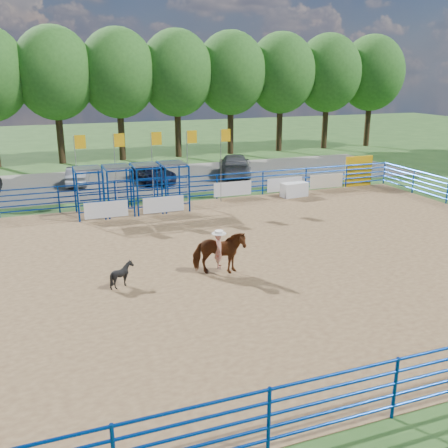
{
  "coord_description": "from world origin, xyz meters",
  "views": [
    {
      "loc": [
        -6.67,
        -17.4,
        7.28
      ],
      "look_at": [
        0.13,
        1.0,
        1.3
      ],
      "focal_mm": 40.0,
      "sensor_mm": 36.0,
      "label": 1
    }
  ],
  "objects_px": {
    "car_b": "(78,175)",
    "car_c": "(153,173)",
    "horse_and_rider": "(219,251)",
    "announcer_table": "(294,190)",
    "calf": "(122,274)",
    "car_d": "(235,165)"
  },
  "relations": [
    {
      "from": "calf",
      "to": "car_c",
      "type": "relative_size",
      "value": 0.2
    },
    {
      "from": "announcer_table",
      "to": "car_b",
      "type": "height_order",
      "value": "car_b"
    },
    {
      "from": "horse_and_rider",
      "to": "car_d",
      "type": "height_order",
      "value": "horse_and_rider"
    },
    {
      "from": "calf",
      "to": "car_b",
      "type": "height_order",
      "value": "car_b"
    },
    {
      "from": "car_b",
      "to": "calf",
      "type": "bearing_deg",
      "value": 98.97
    },
    {
      "from": "car_d",
      "to": "car_b",
      "type": "bearing_deg",
      "value": 14.56
    },
    {
      "from": "announcer_table",
      "to": "car_c",
      "type": "height_order",
      "value": "car_c"
    },
    {
      "from": "announcer_table",
      "to": "car_c",
      "type": "bearing_deg",
      "value": 134.71
    },
    {
      "from": "announcer_table",
      "to": "horse_and_rider",
      "type": "height_order",
      "value": "horse_and_rider"
    },
    {
      "from": "calf",
      "to": "car_b",
      "type": "relative_size",
      "value": 0.24
    },
    {
      "from": "calf",
      "to": "car_d",
      "type": "bearing_deg",
      "value": -18.45
    },
    {
      "from": "horse_and_rider",
      "to": "car_d",
      "type": "relative_size",
      "value": 0.44
    },
    {
      "from": "horse_and_rider",
      "to": "car_b",
      "type": "height_order",
      "value": "horse_and_rider"
    },
    {
      "from": "horse_and_rider",
      "to": "car_d",
      "type": "bearing_deg",
      "value": 66.76
    },
    {
      "from": "announcer_table",
      "to": "car_d",
      "type": "distance_m",
      "value": 7.39
    },
    {
      "from": "car_d",
      "to": "announcer_table",
      "type": "bearing_deg",
      "value": 116.6
    },
    {
      "from": "car_d",
      "to": "calf",
      "type": "bearing_deg",
      "value": 76.0
    },
    {
      "from": "car_c",
      "to": "car_d",
      "type": "bearing_deg",
      "value": -4.64
    },
    {
      "from": "horse_and_rider",
      "to": "car_d",
      "type": "xyz_separation_m",
      "value": [
        7.38,
        17.19,
        -0.13
      ]
    },
    {
      "from": "car_b",
      "to": "car_c",
      "type": "xyz_separation_m",
      "value": [
        4.98,
        -0.95,
        0.02
      ]
    },
    {
      "from": "announcer_table",
      "to": "calf",
      "type": "distance_m",
      "value": 15.48
    },
    {
      "from": "announcer_table",
      "to": "car_d",
      "type": "bearing_deg",
      "value": 97.9
    }
  ]
}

